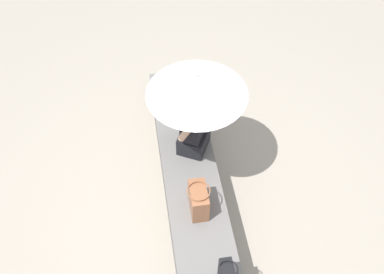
{
  "coord_description": "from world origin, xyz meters",
  "views": [
    {
      "loc": [
        -2.64,
        0.4,
        4.2
      ],
      "look_at": [
        0.15,
        -0.04,
        0.83
      ],
      "focal_mm": 40.72,
      "sensor_mm": 36.0,
      "label": 1
    }
  ],
  "objects_px": {
    "parasol": "(197,85)",
    "person_seated": "(194,123)",
    "handbag_black": "(178,105)",
    "tote_bag_canvas": "(198,200)"
  },
  "relations": [
    {
      "from": "parasol",
      "to": "tote_bag_canvas",
      "type": "xyz_separation_m",
      "value": [
        -0.76,
        0.1,
        -0.78
      ]
    },
    {
      "from": "person_seated",
      "to": "tote_bag_canvas",
      "type": "height_order",
      "value": "person_seated"
    },
    {
      "from": "handbag_black",
      "to": "person_seated",
      "type": "bearing_deg",
      "value": -169.0
    },
    {
      "from": "tote_bag_canvas",
      "to": "person_seated",
      "type": "bearing_deg",
      "value": -5.75
    },
    {
      "from": "person_seated",
      "to": "parasol",
      "type": "distance_m",
      "value": 0.55
    },
    {
      "from": "person_seated",
      "to": "tote_bag_canvas",
      "type": "bearing_deg",
      "value": 174.25
    },
    {
      "from": "person_seated",
      "to": "handbag_black",
      "type": "bearing_deg",
      "value": 11.0
    },
    {
      "from": "person_seated",
      "to": "handbag_black",
      "type": "relative_size",
      "value": 3.03
    },
    {
      "from": "parasol",
      "to": "tote_bag_canvas",
      "type": "height_order",
      "value": "parasol"
    },
    {
      "from": "parasol",
      "to": "person_seated",
      "type": "bearing_deg",
      "value": 49.61
    }
  ]
}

